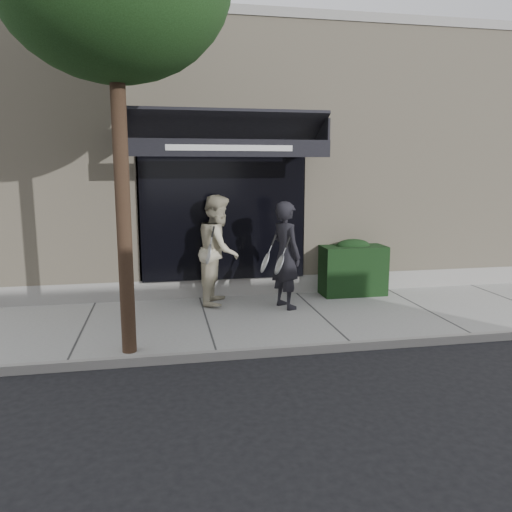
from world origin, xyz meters
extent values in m
plane|color=black|center=(0.00, 0.00, 0.00)|extent=(80.00, 80.00, 0.00)
cube|color=gray|center=(0.00, 0.00, 0.06)|extent=(20.00, 3.00, 0.12)
cube|color=gray|center=(0.00, -1.55, 0.07)|extent=(20.00, 0.10, 0.14)
cube|color=#C6B597|center=(0.00, 5.00, 2.75)|extent=(14.00, 7.00, 5.50)
cube|color=gray|center=(0.00, 1.70, 0.25)|extent=(14.02, 0.42, 0.50)
cube|color=gray|center=(0.00, 1.65, 5.55)|extent=(14.30, 0.35, 0.18)
cube|color=black|center=(-1.50, 1.55, 1.80)|extent=(3.20, 0.30, 2.60)
cube|color=gray|center=(-3.10, 1.70, 1.80)|extent=(0.08, 0.40, 2.60)
cube|color=gray|center=(0.10, 1.70, 1.80)|extent=(0.08, 0.40, 2.60)
cube|color=gray|center=(-1.50, 1.70, 3.14)|extent=(3.36, 0.40, 0.12)
cube|color=black|center=(-1.50, 1.00, 3.40)|extent=(3.60, 1.03, 0.55)
cube|color=black|center=(-1.50, 0.50, 3.01)|extent=(3.60, 0.05, 0.30)
cube|color=white|center=(-1.50, 0.47, 3.01)|extent=(2.20, 0.01, 0.10)
cube|color=black|center=(-3.28, 1.00, 3.32)|extent=(0.04, 1.00, 0.45)
cube|color=black|center=(0.28, 1.00, 3.32)|extent=(0.04, 1.00, 0.45)
cube|color=black|center=(1.10, 1.25, 0.62)|extent=(1.30, 0.70, 1.00)
ellipsoid|color=black|center=(1.10, 1.25, 1.12)|extent=(0.71, 0.38, 0.27)
cylinder|color=black|center=(-3.20, -1.30, 2.40)|extent=(0.20, 0.20, 4.80)
imported|color=black|center=(-0.49, 0.51, 1.10)|extent=(0.70, 0.84, 1.97)
torus|color=silver|center=(-0.68, 0.22, 0.99)|extent=(0.14, 0.31, 0.29)
cylinder|color=silver|center=(-0.68, 0.22, 0.99)|extent=(0.11, 0.27, 0.25)
cylinder|color=silver|center=(-0.68, 0.22, 0.99)|extent=(0.18, 0.03, 0.08)
cylinder|color=black|center=(-0.68, 0.22, 0.99)|extent=(0.20, 0.04, 0.10)
torus|color=silver|center=(-0.94, 0.19, 1.04)|extent=(0.14, 0.31, 0.29)
cylinder|color=silver|center=(-0.94, 0.19, 1.04)|extent=(0.11, 0.27, 0.25)
cylinder|color=silver|center=(-0.94, 0.19, 1.04)|extent=(0.18, 0.02, 0.08)
cylinder|color=black|center=(-0.94, 0.19, 1.04)|extent=(0.20, 0.04, 0.10)
imported|color=beige|center=(-1.65, 1.07, 1.15)|extent=(1.02, 1.17, 2.06)
torus|color=silver|center=(-1.88, 0.73, 1.13)|extent=(0.11, 0.31, 0.30)
cylinder|color=silver|center=(-1.88, 0.73, 1.13)|extent=(0.08, 0.27, 0.26)
cylinder|color=silver|center=(-1.88, 0.73, 1.13)|extent=(0.18, 0.03, 0.06)
cylinder|color=black|center=(-1.88, 0.73, 1.13)|extent=(0.20, 0.05, 0.07)
camera|label=1|loc=(-2.70, -8.19, 2.64)|focal=35.00mm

